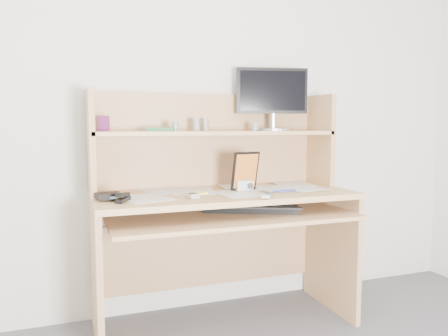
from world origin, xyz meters
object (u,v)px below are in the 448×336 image
object	(u,v)px
desk	(220,200)
game_case	(245,171)
tv_remote	(266,194)
monitor	(272,97)
keyboard	(252,208)

from	to	relation	value
desk	game_case	bearing A→B (deg)	-37.38
tv_remote	monitor	world-z (taller)	monitor
keyboard	game_case	bearing A→B (deg)	126.63
keyboard	game_case	distance (m)	0.21
desk	tv_remote	world-z (taller)	desk
desk	game_case	distance (m)	0.22
keyboard	tv_remote	xyz separation A→B (m)	(0.01, -0.16, 0.10)
tv_remote	monitor	bearing A→B (deg)	87.56
tv_remote	game_case	size ratio (longest dim) A/B	0.74
desk	game_case	xyz separation A→B (m)	(0.12, -0.09, 0.17)
desk	monitor	xyz separation A→B (m)	(0.37, 0.10, 0.59)
monitor	desk	bearing A→B (deg)	-152.74
keyboard	monitor	xyz separation A→B (m)	(0.24, 0.25, 0.61)
keyboard	monitor	size ratio (longest dim) A/B	1.24
tv_remote	monitor	size ratio (longest dim) A/B	0.37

